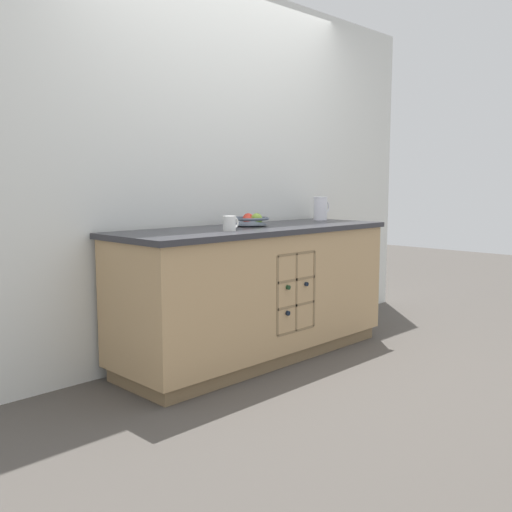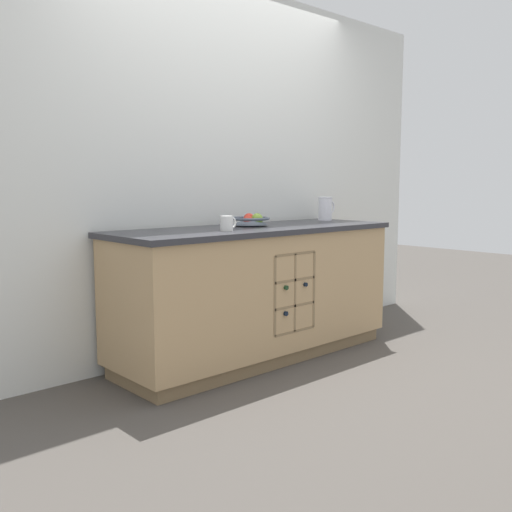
{
  "view_description": "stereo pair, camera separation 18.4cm",
  "coord_description": "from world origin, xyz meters",
  "views": [
    {
      "loc": [
        -2.68,
        -2.65,
        1.16
      ],
      "look_at": [
        0.0,
        0.0,
        0.69
      ],
      "focal_mm": 40.0,
      "sensor_mm": 36.0,
      "label": 1
    },
    {
      "loc": [
        -2.55,
        -2.78,
        1.16
      ],
      "look_at": [
        0.0,
        0.0,
        0.69
      ],
      "focal_mm": 40.0,
      "sensor_mm": 36.0,
      "label": 2
    }
  ],
  "objects": [
    {
      "name": "back_wall",
      "position": [
        0.0,
        0.39,
        1.27
      ],
      "size": [
        4.41,
        0.06,
        2.55
      ],
      "primitive_type": "cube",
      "color": "silver",
      "rests_on": "ground_plane"
    },
    {
      "name": "ground_plane",
      "position": [
        0.0,
        0.0,
        0.0
      ],
      "size": [
        14.0,
        14.0,
        0.0
      ],
      "primitive_type": "plane",
      "color": "#4C4742"
    },
    {
      "name": "fruit_bowl",
      "position": [
        0.02,
        0.08,
        0.93
      ],
      "size": [
        0.26,
        0.26,
        0.09
      ],
      "color": "#4C5666",
      "rests_on": "kitchen_island"
    },
    {
      "name": "ceramic_mug",
      "position": [
        -0.36,
        -0.13,
        0.93
      ],
      "size": [
        0.11,
        0.08,
        0.09
      ],
      "color": "white",
      "rests_on": "kitchen_island"
    },
    {
      "name": "kitchen_island",
      "position": [
        0.0,
        -0.0,
        0.45
      ],
      "size": [
        2.05,
        0.68,
        0.89
      ],
      "color": "olive",
      "rests_on": "ground_plane"
    },
    {
      "name": "white_pitcher",
      "position": [
        0.87,
        0.15,
        0.98
      ],
      "size": [
        0.17,
        0.11,
        0.18
      ],
      "color": "white",
      "rests_on": "kitchen_island"
    }
  ]
}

